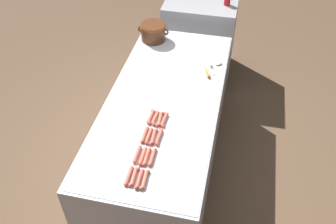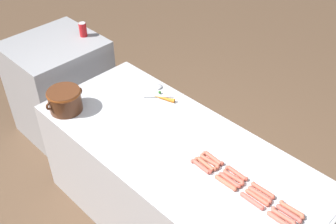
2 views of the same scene
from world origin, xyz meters
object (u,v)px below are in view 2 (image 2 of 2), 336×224
object	(u,v)px
carrot	(164,98)
hot_dog_1	(252,201)
bean_pot	(65,99)
soda_can	(83,30)
hot_dog_2	(226,183)
hot_dog_15	(213,158)
hot_dog_4	(283,217)
serving_spoon	(159,90)
hot_dog_12	(292,210)
hot_dog_14	(237,173)
hot_dog_6	(230,180)
back_cabinet	(61,88)
hot_dog_0	(280,221)
hot_dog_13	(263,190)
hot_dog_11	(210,161)
hot_dog_9	(260,195)
hot_dog_10	(234,177)
hot_dog_8	(289,214)
hot_dog_5	(257,198)
hot_dog_3	(201,166)
hot_dog_7	(205,164)

from	to	relation	value
carrot	hot_dog_1	bearing A→B (deg)	-107.45
bean_pot	soda_can	size ratio (longest dim) A/B	2.42
hot_dog_2	hot_dog_15	world-z (taller)	same
hot_dog_4	serving_spoon	world-z (taller)	hot_dog_4
hot_dog_12	hot_dog_14	xyz separation A→B (m)	(0.00, 0.38, 0.00)
bean_pot	hot_dog_6	bearing A→B (deg)	-77.21
back_cabinet	soda_can	bearing A→B (deg)	-18.39
hot_dog_0	hot_dog_13	size ratio (longest dim) A/B	1.00
hot_dog_11	carrot	size ratio (longest dim) A/B	0.93
hot_dog_4	hot_dog_9	world-z (taller)	same
hot_dog_6	hot_dog_10	distance (m)	0.04
hot_dog_0	bean_pot	distance (m)	1.65
hot_dog_8	hot_dog_14	distance (m)	0.38
hot_dog_2	bean_pot	world-z (taller)	bean_pot
hot_dog_0	hot_dog_15	xyz separation A→B (m)	(0.11, 0.55, 0.00)
hot_dog_9	back_cabinet	bearing A→B (deg)	88.99
hot_dog_6	hot_dog_14	bearing A→B (deg)	3.64
back_cabinet	hot_dog_8	distance (m)	2.40
hot_dog_15	serving_spoon	bearing A→B (deg)	70.42
bean_pot	serving_spoon	distance (m)	0.71
hot_dog_15	carrot	world-z (taller)	carrot
hot_dog_5	soda_can	xyz separation A→B (m)	(0.34, 2.10, 0.17)
hot_dog_4	soda_can	bearing A→B (deg)	81.37
hot_dog_3	hot_dog_1	bearing A→B (deg)	-89.65
hot_dog_1	hot_dog_9	distance (m)	0.07
carrot	hot_dog_8	bearing A→B (deg)	-101.69
hot_dog_11	hot_dog_13	bearing A→B (deg)	-84.23
hot_dog_11	hot_dog_15	bearing A→B (deg)	3.40
hot_dog_0	hot_dog_11	size ratio (longest dim) A/B	1.00
hot_dog_11	hot_dog_14	bearing A→B (deg)	-78.40
hot_dog_3	hot_dog_12	distance (m)	0.58
hot_dog_5	hot_dog_9	bearing A→B (deg)	2.44
hot_dog_13	hot_dog_2	bearing A→B (deg)	119.53
hot_dog_3	hot_dog_7	xyz separation A→B (m)	(0.03, -0.01, 0.00)
hot_dog_10	hot_dog_11	xyz separation A→B (m)	(0.00, 0.19, 0.00)
hot_dog_7	hot_dog_9	bearing A→B (deg)	-84.40
hot_dog_10	soda_can	size ratio (longest dim) A/B	1.29
bean_pot	hot_dog_1	bearing A→B (deg)	-80.02
hot_dog_5	bean_pot	bearing A→B (deg)	101.32
hot_dog_7	carrot	xyz separation A→B (m)	(0.29, 0.66, 0.00)
hot_dog_11	hot_dog_12	world-z (taller)	same
serving_spoon	hot_dog_6	bearing A→B (deg)	-109.84
hot_dog_11	serving_spoon	world-z (taller)	hot_dog_11
hot_dog_1	hot_dog_15	bearing A→B (deg)	74.31
hot_dog_15	hot_dog_8	bearing A→B (deg)	-93.32
hot_dog_2	hot_dog_15	size ratio (longest dim) A/B	1.00
back_cabinet	hot_dog_3	distance (m)	1.85
hot_dog_8	carrot	bearing A→B (deg)	78.31
bean_pot	hot_dog_7	bearing A→B (deg)	-75.10
hot_dog_4	hot_dog_6	world-z (taller)	same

